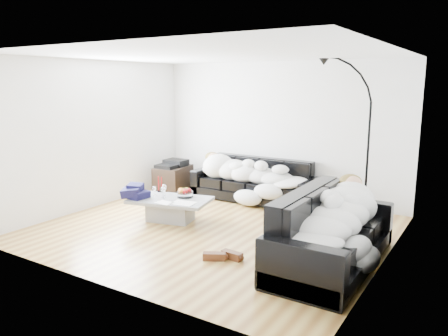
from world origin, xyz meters
The scene contains 24 objects.
ground centered at (0.00, 0.00, 0.00)m, with size 5.00×5.00×0.00m, color #98642D.
wall_back centered at (0.00, 2.25, 1.30)m, with size 5.00×0.02×2.60m, color silver.
wall_left centered at (-2.50, 0.00, 1.30)m, with size 0.02×4.50×2.60m, color silver.
wall_right centered at (2.50, 0.00, 1.30)m, with size 0.02×4.50×2.60m, color silver.
ceiling centered at (0.00, 0.00, 2.60)m, with size 5.00×5.00×0.00m, color white.
sofa_back centered at (-0.25, 1.78, 0.39)m, with size 2.41×0.83×0.79m, color black.
sofa_right centered at (1.98, -0.36, 0.45)m, with size 2.24×0.96×0.91m, color black.
sleeper_back centered at (-0.25, 1.73, 0.62)m, with size 2.04×0.70×0.41m, color white, non-canonical shape.
sleeper_right centered at (1.98, -0.36, 0.65)m, with size 1.92×0.81×0.47m, color white, non-canonical shape.
teal_cushion centered at (1.92, 0.34, 0.72)m, with size 0.36×0.30×0.20m, color #0C495A.
coffee_table centered at (-0.81, -0.04, 0.19)m, with size 1.27×0.74×0.37m, color #939699.
fruit_bowl centered at (-0.66, 0.15, 0.45)m, with size 0.26×0.26×0.16m, color white.
wine_glass_a centered at (-1.04, 0.09, 0.46)m, with size 0.08×0.08×0.18m, color white.
wine_glass_b centered at (-1.17, -0.01, 0.45)m, with size 0.06×0.06×0.15m, color white.
wine_glass_c centered at (-0.94, -0.06, 0.46)m, with size 0.08×0.08×0.19m, color white.
candle_left centered at (-1.26, 0.21, 0.50)m, with size 0.05×0.05×0.27m, color maroon.
candle_right centered at (-1.21, 0.23, 0.50)m, with size 0.05×0.05×0.26m, color maroon.
newspaper_a centered at (-0.46, -0.15, 0.38)m, with size 0.35×0.27×0.01m, color silver.
newspaper_b centered at (-0.72, -0.29, 0.38)m, with size 0.26×0.19×0.01m, color silver.
navy_jacket centered at (-1.32, -0.32, 0.55)m, with size 0.40×0.33×0.20m, color black, non-canonical shape.
shoes centered at (0.76, -0.94, 0.05)m, with size 0.48×0.35×0.11m, color #472311, non-canonical shape.
av_cabinet centered at (-1.95, 1.46, 0.27)m, with size 0.54×0.78×0.54m, color black.
stereo centered at (-1.95, 1.46, 0.60)m, with size 0.44×0.34×0.13m, color black.
floor_lamp centered at (1.81, 1.80, 1.17)m, with size 0.85×0.34×2.34m, color black, non-canonical shape.
Camera 1 is at (3.54, -5.34, 2.20)m, focal length 35.00 mm.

